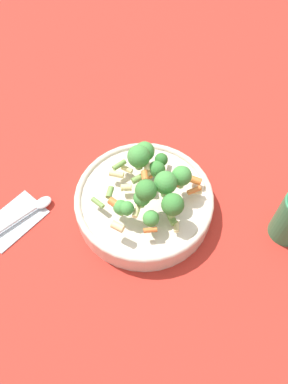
% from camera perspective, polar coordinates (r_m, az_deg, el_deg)
% --- Properties ---
extents(ground_plane, '(3.00, 3.00, 0.00)m').
position_cam_1_polar(ground_plane, '(0.78, 0.00, -2.55)').
color(ground_plane, '#B72D23').
extents(bowl, '(0.28, 0.28, 0.05)m').
position_cam_1_polar(bowl, '(0.76, 0.00, -1.49)').
color(bowl, beige).
rests_on(bowl, ground_plane).
extents(pasta_salad, '(0.20, 0.22, 0.08)m').
position_cam_1_polar(pasta_salad, '(0.70, 1.36, 1.66)').
color(pasta_salad, '#8CB766').
rests_on(pasta_salad, bowl).
extents(napkin, '(0.13, 0.15, 0.01)m').
position_cam_1_polar(napkin, '(0.81, -19.25, -4.09)').
color(napkin, '#B2BCC6').
rests_on(napkin, ground_plane).
extents(spoon, '(0.08, 0.19, 0.01)m').
position_cam_1_polar(spoon, '(0.80, -17.66, -3.29)').
color(spoon, silver).
rests_on(spoon, napkin).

